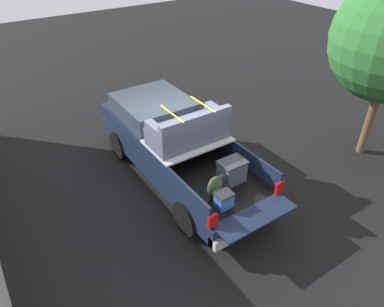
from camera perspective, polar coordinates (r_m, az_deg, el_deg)
The scene contains 2 objects.
ground_plane at distance 9.51m, azimuth -2.02°, elevation -3.80°, with size 40.00×40.00×0.00m, color black.
pickup_truck at distance 9.21m, azimuth -3.28°, elevation 1.98°, with size 6.05×2.06×2.23m.
Camera 1 is at (-6.41, 3.90, 5.85)m, focal length 33.12 mm.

